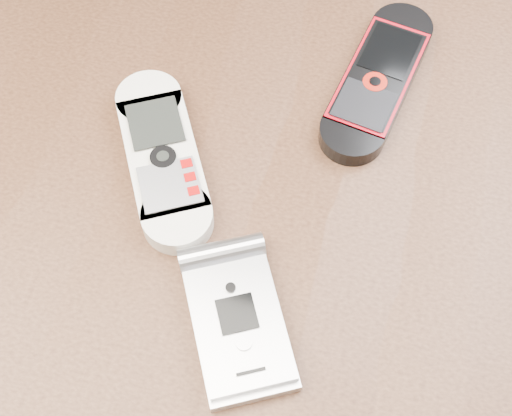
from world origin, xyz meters
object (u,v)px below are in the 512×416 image
object	(u,v)px
table	(250,273)
motorola_razr	(238,322)
nokia_black_red	(378,79)
nokia_white	(163,157)

from	to	relation	value
table	motorola_razr	world-z (taller)	motorola_razr
nokia_black_red	motorola_razr	world-z (taller)	motorola_razr
table	nokia_white	size ratio (longest dim) A/B	7.66
nokia_white	motorola_razr	distance (m)	0.14
table	nokia_black_red	distance (m)	0.19
table	nokia_black_red	size ratio (longest dim) A/B	7.34
nokia_white	motorola_razr	xyz separation A→B (m)	(0.08, -0.11, -0.00)
nokia_white	table	bearing A→B (deg)	-48.66
table	nokia_black_red	bearing A→B (deg)	61.54
nokia_white	motorola_razr	world-z (taller)	same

